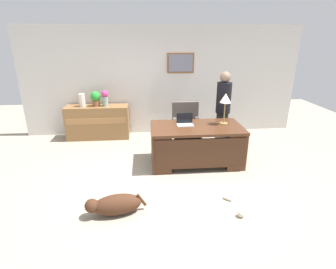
{
  "coord_description": "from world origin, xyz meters",
  "views": [
    {
      "loc": [
        -0.44,
        -4.14,
        2.41
      ],
      "look_at": [
        -0.05,
        0.3,
        0.75
      ],
      "focal_mm": 28.04,
      "sensor_mm": 36.0,
      "label": 1
    }
  ],
  "objects_px": {
    "person_standing": "(223,110)",
    "dog_toy_bone": "(228,199)",
    "credenza": "(98,122)",
    "armchair": "(186,127)",
    "potted_plant": "(96,98)",
    "desk_lamp": "(225,100)",
    "vase_with_flowers": "(105,97)",
    "dog_lying": "(115,205)",
    "dog_toy_ball": "(241,214)",
    "desk": "(196,144)",
    "laptop": "(185,122)",
    "vase_empty": "(82,100)"
  },
  "relations": [
    {
      "from": "person_standing",
      "to": "dog_toy_bone",
      "type": "distance_m",
      "value": 2.33
    },
    {
      "from": "credenza",
      "to": "armchair",
      "type": "distance_m",
      "value": 2.24
    },
    {
      "from": "potted_plant",
      "to": "dog_toy_bone",
      "type": "relative_size",
      "value": 2.35
    },
    {
      "from": "credenza",
      "to": "person_standing",
      "type": "xyz_separation_m",
      "value": [
        2.91,
        -0.86,
        0.48
      ]
    },
    {
      "from": "desk_lamp",
      "to": "dog_toy_bone",
      "type": "relative_size",
      "value": 4.04
    },
    {
      "from": "credenza",
      "to": "vase_with_flowers",
      "type": "height_order",
      "value": "vase_with_flowers"
    },
    {
      "from": "person_standing",
      "to": "vase_with_flowers",
      "type": "distance_m",
      "value": 2.83
    },
    {
      "from": "dog_lying",
      "to": "dog_toy_ball",
      "type": "height_order",
      "value": "dog_lying"
    },
    {
      "from": "potted_plant",
      "to": "person_standing",
      "type": "bearing_deg",
      "value": -16.57
    },
    {
      "from": "potted_plant",
      "to": "vase_with_flowers",
      "type": "bearing_deg",
      "value": -0.0
    },
    {
      "from": "dog_lying",
      "to": "desk_lamp",
      "type": "relative_size",
      "value": 1.41
    },
    {
      "from": "potted_plant",
      "to": "dog_toy_bone",
      "type": "distance_m",
      "value": 3.98
    },
    {
      "from": "desk",
      "to": "potted_plant",
      "type": "height_order",
      "value": "potted_plant"
    },
    {
      "from": "laptop",
      "to": "vase_with_flowers",
      "type": "relative_size",
      "value": 0.84
    },
    {
      "from": "desk",
      "to": "armchair",
      "type": "bearing_deg",
      "value": 94.58
    },
    {
      "from": "person_standing",
      "to": "credenza",
      "type": "bearing_deg",
      "value": 163.44
    },
    {
      "from": "potted_plant",
      "to": "dog_toy_ball",
      "type": "relative_size",
      "value": 3.47
    },
    {
      "from": "vase_with_flowers",
      "to": "desk_lamp",
      "type": "bearing_deg",
      "value": -31.2
    },
    {
      "from": "dog_toy_ball",
      "to": "potted_plant",
      "type": "bearing_deg",
      "value": 126.47
    },
    {
      "from": "laptop",
      "to": "dog_toy_bone",
      "type": "distance_m",
      "value": 1.75
    },
    {
      "from": "dog_toy_bone",
      "to": "person_standing",
      "type": "bearing_deg",
      "value": 77.47
    },
    {
      "from": "desk",
      "to": "vase_empty",
      "type": "relative_size",
      "value": 5.73
    },
    {
      "from": "dog_lying",
      "to": "laptop",
      "type": "height_order",
      "value": "laptop"
    },
    {
      "from": "person_standing",
      "to": "desk_lamp",
      "type": "height_order",
      "value": "person_standing"
    },
    {
      "from": "vase_empty",
      "to": "potted_plant",
      "type": "xyz_separation_m",
      "value": [
        0.33,
        0.0,
        0.04
      ]
    },
    {
      "from": "vase_empty",
      "to": "credenza",
      "type": "bearing_deg",
      "value": -0.23
    },
    {
      "from": "dog_lying",
      "to": "desk_lamp",
      "type": "height_order",
      "value": "desk_lamp"
    },
    {
      "from": "person_standing",
      "to": "dog_lying",
      "type": "relative_size",
      "value": 1.99
    },
    {
      "from": "vase_empty",
      "to": "laptop",
      "type": "bearing_deg",
      "value": -33.18
    },
    {
      "from": "vase_empty",
      "to": "desk",
      "type": "bearing_deg",
      "value": -33.29
    },
    {
      "from": "credenza",
      "to": "dog_toy_ball",
      "type": "xyz_separation_m",
      "value": [
        2.51,
        -3.39,
        -0.36
      ]
    },
    {
      "from": "vase_with_flowers",
      "to": "vase_empty",
      "type": "relative_size",
      "value": 1.23
    },
    {
      "from": "desk",
      "to": "vase_empty",
      "type": "distance_m",
      "value": 3.05
    },
    {
      "from": "armchair",
      "to": "dog_lying",
      "type": "relative_size",
      "value": 1.19
    },
    {
      "from": "vase_with_flowers",
      "to": "armchair",
      "type": "bearing_deg",
      "value": -21.82
    },
    {
      "from": "laptop",
      "to": "vase_with_flowers",
      "type": "bearing_deg",
      "value": 139.26
    },
    {
      "from": "credenza",
      "to": "desk",
      "type": "bearing_deg",
      "value": -37.08
    },
    {
      "from": "armchair",
      "to": "potted_plant",
      "type": "xyz_separation_m",
      "value": [
        -2.11,
        0.75,
        0.55
      ]
    },
    {
      "from": "desk",
      "to": "vase_with_flowers",
      "type": "distance_m",
      "value": 2.63
    },
    {
      "from": "laptop",
      "to": "desk_lamp",
      "type": "bearing_deg",
      "value": -1.96
    },
    {
      "from": "dog_toy_bone",
      "to": "dog_lying",
      "type": "bearing_deg",
      "value": -173.77
    },
    {
      "from": "armchair",
      "to": "vase_with_flowers",
      "type": "relative_size",
      "value": 2.69
    },
    {
      "from": "vase_with_flowers",
      "to": "dog_toy_ball",
      "type": "distance_m",
      "value": 4.21
    },
    {
      "from": "desk",
      "to": "potted_plant",
      "type": "bearing_deg",
      "value": 142.93
    },
    {
      "from": "laptop",
      "to": "dog_toy_bone",
      "type": "height_order",
      "value": "laptop"
    },
    {
      "from": "credenza",
      "to": "potted_plant",
      "type": "xyz_separation_m",
      "value": [
        -0.0,
        0.0,
        0.61
      ]
    },
    {
      "from": "vase_with_flowers",
      "to": "dog_toy_ball",
      "type": "relative_size",
      "value": 3.69
    },
    {
      "from": "dog_toy_ball",
      "to": "vase_with_flowers",
      "type": "bearing_deg",
      "value": 123.95
    },
    {
      "from": "dog_toy_ball",
      "to": "dog_toy_bone",
      "type": "bearing_deg",
      "value": 99.09
    },
    {
      "from": "armchair",
      "to": "desk",
      "type": "bearing_deg",
      "value": -85.42
    }
  ]
}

